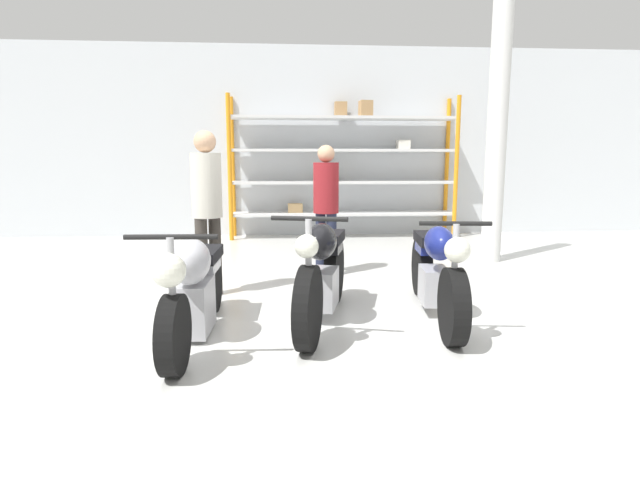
{
  "coord_description": "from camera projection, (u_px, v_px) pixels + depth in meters",
  "views": [
    {
      "loc": [
        -0.35,
        -4.29,
        1.45
      ],
      "look_at": [
        0.0,
        0.4,
        0.7
      ],
      "focal_mm": 28.0,
      "sensor_mm": 36.0,
      "label": 1
    }
  ],
  "objects": [
    {
      "name": "shelving_rack",
      "position": [
        344.0,
        165.0,
        9.4
      ],
      "size": [
        4.27,
        0.63,
        2.63
      ],
      "color": "orange",
      "rests_on": "ground_plane"
    },
    {
      "name": "person_near_rack",
      "position": [
        207.0,
        200.0,
        5.27
      ],
      "size": [
        0.45,
        0.45,
        1.76
      ],
      "rotation": [
        0.0,
        0.0,
        2.38
      ],
      "color": "#38332D",
      "rests_on": "ground_plane"
    },
    {
      "name": "back_wall",
      "position": [
        300.0,
        142.0,
        9.63
      ],
      "size": [
        30.0,
        0.08,
        3.6
      ],
      "color": "silver",
      "rests_on": "ground_plane"
    },
    {
      "name": "support_pillar",
      "position": [
        497.0,
        135.0,
        7.0
      ],
      "size": [
        0.28,
        0.28,
        3.6
      ],
      "color": "silver",
      "rests_on": "ground_plane"
    },
    {
      "name": "ground_plane",
      "position": [
        323.0,
        324.0,
        4.47
      ],
      "size": [
        30.0,
        30.0,
        0.0
      ],
      "primitive_type": "plane",
      "color": "silver"
    },
    {
      "name": "motorcycle_blue",
      "position": [
        436.0,
        270.0,
        4.65
      ],
      "size": [
        0.56,
        2.13,
        0.98
      ],
      "rotation": [
        0.0,
        0.0,
        -1.68
      ],
      "color": "black",
      "rests_on": "ground_plane"
    },
    {
      "name": "motorcycle_silver",
      "position": [
        195.0,
        287.0,
        4.05
      ],
      "size": [
        0.62,
        2.0,
        0.96
      ],
      "rotation": [
        0.0,
        0.0,
        -1.61
      ],
      "color": "black",
      "rests_on": "ground_plane"
    },
    {
      "name": "person_browsing",
      "position": [
        326.0,
        200.0,
        6.27
      ],
      "size": [
        0.45,
        0.45,
        1.64
      ],
      "rotation": [
        0.0,
        0.0,
        3.93
      ],
      "color": "#1E2338",
      "rests_on": "ground_plane"
    },
    {
      "name": "motorcycle_black",
      "position": [
        323.0,
        272.0,
        4.46
      ],
      "size": [
        0.75,
        2.0,
        1.03
      ],
      "rotation": [
        0.0,
        0.0,
        -1.82
      ],
      "color": "black",
      "rests_on": "ground_plane"
    }
  ]
}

